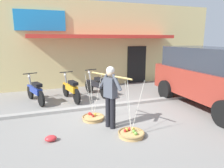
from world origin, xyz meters
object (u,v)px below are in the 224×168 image
object	(u,v)px
motorcycle_third_in_row	(97,85)
motorcycle_nearest_shop	(35,91)
fruit_basket_right_side	(93,117)
fruit_vendor	(110,93)
fruit_basket_left_side	(131,133)
plastic_litter_bag	(51,138)
motorcycle_second_in_row	(71,89)
parked_truck	(213,76)

from	to	relation	value
motorcycle_third_in_row	motorcycle_nearest_shop	bearing A→B (deg)	-176.26
fruit_basket_right_side	fruit_vendor	bearing A→B (deg)	-66.10
fruit_basket_left_side	fruit_basket_right_side	world-z (taller)	same
motorcycle_third_in_row	plastic_litter_bag	bearing A→B (deg)	-121.56
fruit_vendor	motorcycle_second_in_row	distance (m)	3.07
fruit_vendor	motorcycle_second_in_row	size ratio (longest dim) A/B	0.94
parked_truck	motorcycle_third_in_row	bearing A→B (deg)	140.04
fruit_vendor	plastic_litter_bag	world-z (taller)	fruit_vendor
fruit_vendor	plastic_litter_bag	size ratio (longest dim) A/B	6.05
parked_truck	fruit_vendor	bearing A→B (deg)	-173.93
fruit_basket_right_side	motorcycle_third_in_row	xyz separation A→B (m)	(0.87, 2.58, 0.38)
motorcycle_second_in_row	motorcycle_third_in_row	xyz separation A→B (m)	(1.15, 0.31, 0.00)
fruit_vendor	motorcycle_third_in_row	xyz separation A→B (m)	(0.56, 3.27, -0.52)
fruit_vendor	plastic_litter_bag	bearing A→B (deg)	-170.78
parked_truck	fruit_basket_right_side	bearing A→B (deg)	176.37
fruit_vendor	motorcycle_nearest_shop	world-z (taller)	fruit_vendor
motorcycle_nearest_shop	plastic_litter_bag	size ratio (longest dim) A/B	6.28
plastic_litter_bag	motorcycle_third_in_row	bearing A→B (deg)	58.44
motorcycle_nearest_shop	plastic_litter_bag	distance (m)	3.41
parked_truck	fruit_basket_left_side	bearing A→B (deg)	-163.17
fruit_basket_left_side	motorcycle_second_in_row	world-z (taller)	fruit_basket_left_side
fruit_basket_left_side	motorcycle_nearest_shop	xyz separation A→B (m)	(-2.22, 3.80, 0.38)
fruit_basket_left_side	motorcycle_third_in_row	size ratio (longest dim) A/B	0.82
fruit_vendor	motorcycle_third_in_row	world-z (taller)	fruit_vendor
fruit_vendor	fruit_basket_right_side	size ratio (longest dim) A/B	1.17
fruit_vendor	parked_truck	bearing A→B (deg)	6.07
fruit_vendor	motorcycle_nearest_shop	distance (m)	3.69
fruit_vendor	motorcycle_second_in_row	xyz separation A→B (m)	(-0.59, 2.97, -0.52)
fruit_basket_right_side	plastic_litter_bag	world-z (taller)	fruit_basket_right_side
motorcycle_nearest_shop	motorcycle_second_in_row	size ratio (longest dim) A/B	0.98
fruit_vendor	parked_truck	world-z (taller)	parked_truck
motorcycle_nearest_shop	motorcycle_second_in_row	bearing A→B (deg)	-6.29
fruit_basket_right_side	motorcycle_second_in_row	world-z (taller)	fruit_basket_right_side
fruit_basket_right_side	motorcycle_nearest_shop	world-z (taller)	fruit_basket_right_side
fruit_basket_left_side	motorcycle_second_in_row	size ratio (longest dim) A/B	0.81
fruit_vendor	fruit_basket_right_side	distance (m)	1.18
fruit_basket_left_side	plastic_litter_bag	xyz separation A→B (m)	(-1.92, 0.42, -0.00)
fruit_basket_right_side	parked_truck	bearing A→B (deg)	-3.63
fruit_basket_left_side	parked_truck	world-z (taller)	parked_truck
motorcycle_second_in_row	motorcycle_nearest_shop	bearing A→B (deg)	173.71
motorcycle_third_in_row	parked_truck	world-z (taller)	parked_truck
motorcycle_second_in_row	parked_truck	xyz separation A→B (m)	(4.55, -2.55, 0.68)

